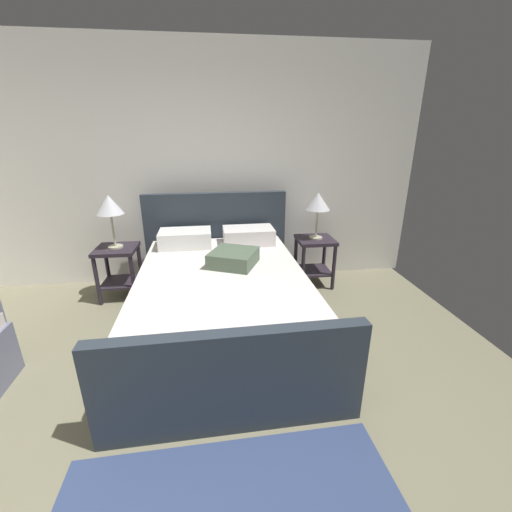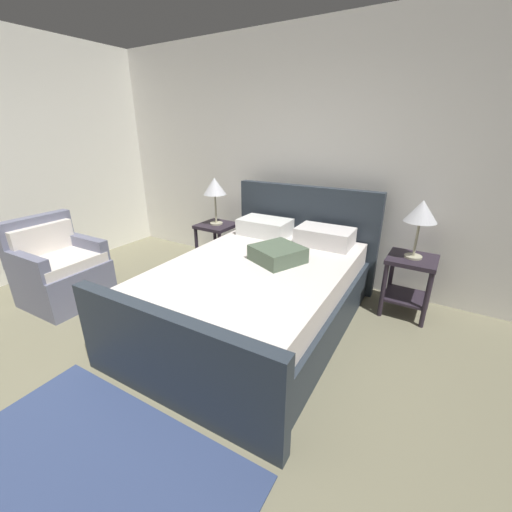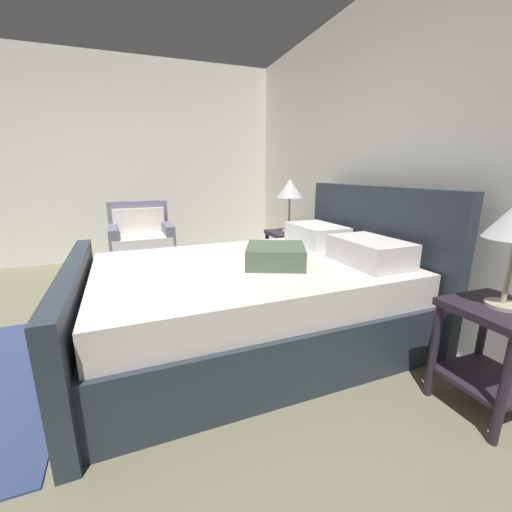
{
  "view_description": "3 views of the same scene",
  "coord_description": "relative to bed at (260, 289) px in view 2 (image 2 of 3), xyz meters",
  "views": [
    {
      "loc": [
        0.27,
        -1.26,
        1.78
      ],
      "look_at": [
        0.6,
        1.54,
        0.74
      ],
      "focal_mm": 23.1,
      "sensor_mm": 36.0,
      "label": 1
    },
    {
      "loc": [
        1.68,
        -0.79,
        1.76
      ],
      "look_at": [
        0.28,
        1.48,
        0.7
      ],
      "focal_mm": 22.9,
      "sensor_mm": 36.0,
      "label": 2
    },
    {
      "loc": [
        2.45,
        0.75,
        1.26
      ],
      "look_at": [
        0.26,
        1.56,
        0.66
      ],
      "focal_mm": 22.93,
      "sensor_mm": 36.0,
      "label": 3
    }
  ],
  "objects": [
    {
      "name": "nightstand_right",
      "position": [
        1.16,
        0.91,
        0.06
      ],
      "size": [
        0.44,
        0.44,
        0.6
      ],
      "color": "#29202B",
      "rests_on": "ground"
    },
    {
      "name": "wall_back",
      "position": [
        -0.28,
        1.33,
        1.05
      ],
      "size": [
        5.52,
        0.12,
        2.79
      ],
      "primitive_type": "cube",
      "color": "silver",
      "rests_on": "ground"
    },
    {
      "name": "nightstand_left",
      "position": [
        -1.16,
        0.83,
        0.06
      ],
      "size": [
        0.44,
        0.44,
        0.6
      ],
      "color": "#29202B",
      "rests_on": "ground"
    },
    {
      "name": "armchair",
      "position": [
        -2.03,
        -0.75,
        0.0
      ],
      "size": [
        0.76,
        0.75,
        0.9
      ],
      "color": "slate",
      "rests_on": "ground"
    },
    {
      "name": "ground_plane",
      "position": [
        -0.28,
        -1.55,
        -0.35
      ],
      "size": [
        5.4,
        5.63,
        0.02
      ],
      "primitive_type": "cube",
      "color": "#767259"
    },
    {
      "name": "bed",
      "position": [
        0.0,
        0.0,
        0.0
      ],
      "size": [
        1.75,
        2.41,
        1.15
      ],
      "color": "#2A323C",
      "rests_on": "ground"
    },
    {
      "name": "table_lamp_left",
      "position": [
        -1.16,
        0.83,
        0.72
      ],
      "size": [
        0.28,
        0.28,
        0.58
      ],
      "color": "#B7B293",
      "rests_on": "nightstand_left"
    },
    {
      "name": "area_rug",
      "position": [
        0.0,
        -1.85,
        -0.34
      ],
      "size": [
        1.82,
        1.18,
        0.01
      ],
      "primitive_type": "cube",
      "rotation": [
        0.0,
        0.0,
        0.03
      ],
      "color": "navy",
      "rests_on": "ground"
    },
    {
      "name": "table_lamp_right",
      "position": [
        1.16,
        0.91,
        0.69
      ],
      "size": [
        0.29,
        0.29,
        0.55
      ],
      "color": "#B7B293",
      "rests_on": "nightstand_right"
    }
  ]
}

